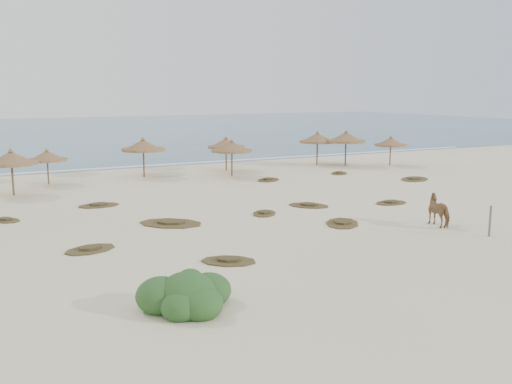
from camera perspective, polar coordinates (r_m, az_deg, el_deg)
ground at (r=26.65m, az=7.82°, el=-3.64°), size 160.00×160.00×0.00m
ocean at (r=97.48m, az=-18.59°, el=5.82°), size 200.00×100.00×0.01m
foam_line at (r=49.84m, az=-9.66°, el=2.67°), size 70.00×0.60×0.01m
palapa_0 at (r=37.46m, az=-23.28°, el=3.06°), size 3.62×3.62×2.89m
palapa_1 at (r=41.15m, az=-20.17°, el=3.35°), size 3.46×3.46×2.47m
palapa_2 at (r=42.84m, az=-11.22°, el=4.55°), size 4.01×4.01×2.98m
palapa_3 at (r=42.25m, az=-2.44°, el=4.50°), size 3.68×3.68×2.83m
palapa_4 at (r=45.52m, az=-3.01°, el=4.83°), size 3.80×3.80×2.77m
palapa_5 at (r=48.89m, az=8.99°, el=5.37°), size 3.44×3.44×3.09m
palapa_6 at (r=49.39m, az=6.16°, el=5.35°), size 4.02×4.02×2.94m
palapa_7 at (r=50.11m, az=13.32°, el=4.87°), size 3.13×3.13×2.56m
horse at (r=28.17m, az=17.95°, el=-1.76°), size 1.02×1.84×1.48m
fence_post_near at (r=26.85m, az=22.36°, el=-2.70°), size 0.14×0.14×1.38m
bush at (r=16.91m, az=-6.90°, el=-10.21°), size 2.87×2.53×1.29m
scrub_0 at (r=23.79m, az=-16.25°, el=-5.49°), size 2.40×1.91×0.16m
scrub_1 at (r=27.59m, az=-8.52°, el=-3.08°), size 3.66×3.57×0.16m
scrub_2 at (r=29.47m, az=0.84°, el=-2.13°), size 2.04×2.15×0.16m
scrub_3 at (r=31.65m, az=5.30°, el=-1.32°), size 2.62×2.70×0.16m
scrub_4 at (r=33.17m, az=13.35°, el=-1.03°), size 2.04×1.37×0.16m
scrub_5 at (r=42.58m, az=15.57°, el=1.27°), size 3.32×2.98×0.16m
scrub_6 at (r=32.72m, az=-15.46°, el=-1.27°), size 2.26×1.49×0.16m
scrub_7 at (r=40.66m, az=1.26°, el=1.24°), size 2.58×2.51×0.16m
scrub_8 at (r=30.48m, az=-23.79°, el=-2.58°), size 1.83×1.96×0.16m
scrub_9 at (r=27.59m, az=8.62°, el=-3.08°), size 2.67×2.84×0.16m
scrub_10 at (r=44.42m, az=8.32°, el=1.89°), size 2.15×2.17×0.16m
scrub_11 at (r=21.35m, az=-2.76°, el=-6.86°), size 2.47×2.29×0.16m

